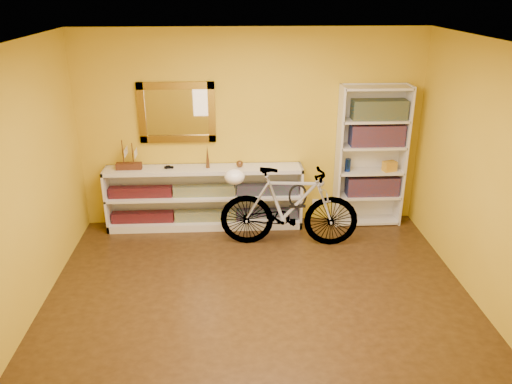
{
  "coord_description": "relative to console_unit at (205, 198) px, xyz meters",
  "views": [
    {
      "loc": [
        -0.27,
        -4.46,
        3.07
      ],
      "look_at": [
        0.0,
        0.7,
        0.95
      ],
      "focal_mm": 35.59,
      "sensor_mm": 36.0,
      "label": 1
    }
  ],
  "objects": [
    {
      "name": "ceiling",
      "position": [
        0.63,
        -1.81,
        2.18
      ],
      "size": [
        4.5,
        4.0,
        0.01
      ],
      "primitive_type": "cube",
      "color": "silver",
      "rests_on": "ground"
    },
    {
      "name": "wall_socket",
      "position": [
        1.53,
        0.17,
        -0.17
      ],
      "size": [
        0.09,
        0.02,
        0.09
      ],
      "primitive_type": "cube",
      "color": "silver",
      "rests_on": "back_wall"
    },
    {
      "name": "book_row_c",
      "position": [
        2.27,
        0.03,
        1.16
      ],
      "size": [
        0.7,
        0.22,
        0.25
      ],
      "primitive_type": "cube",
      "color": "#173F52",
      "rests_on": "bookcase"
    },
    {
      "name": "book_row_a",
      "position": [
        2.27,
        0.03,
        0.12
      ],
      "size": [
        0.7,
        0.22,
        0.26
      ],
      "primitive_type": "cube",
      "color": "maroon",
      "rests_on": "bookcase"
    },
    {
      "name": "back_wall",
      "position": [
        0.63,
        0.19,
        0.88
      ],
      "size": [
        4.5,
        0.01,
        2.6
      ],
      "primitive_type": "cube",
      "color": "gold",
      "rests_on": "ground"
    },
    {
      "name": "left_wall",
      "position": [
        -1.63,
        -1.81,
        0.88
      ],
      "size": [
        0.01,
        4.0,
        2.6
      ],
      "primitive_type": "cube",
      "color": "gold",
      "rests_on": "ground"
    },
    {
      "name": "model_ship",
      "position": [
        -0.96,
        0.0,
        0.62
      ],
      "size": [
        0.33,
        0.13,
        0.39
      ],
      "primitive_type": null,
      "rotation": [
        0.0,
        0.0,
        0.01
      ],
      "color": "#412012",
      "rests_on": "console_unit"
    },
    {
      "name": "bicycle",
      "position": [
        1.07,
        -0.57,
        0.09
      ],
      "size": [
        0.61,
        1.79,
        1.03
      ],
      "primitive_type": "imported",
      "rotation": [
        0.0,
        0.0,
        1.48
      ],
      "color": "silver",
      "rests_on": "floor"
    },
    {
      "name": "bookcase",
      "position": [
        2.22,
        0.03,
        0.52
      ],
      "size": [
        0.9,
        0.3,
        1.9
      ],
      "primitive_type": null,
      "color": "silver",
      "rests_on": "floor"
    },
    {
      "name": "gilt_mirror",
      "position": [
        -0.32,
        0.15,
        1.12
      ],
      "size": [
        0.98,
        0.06,
        0.78
      ],
      "primitive_type": "cube",
      "color": "brown",
      "rests_on": "back_wall"
    },
    {
      "name": "cd_row_lower",
      "position": [
        0.0,
        -0.02,
        -0.26
      ],
      "size": [
        2.5,
        0.13,
        0.14
      ],
      "primitive_type": "cube",
      "color": "black",
      "rests_on": "console_unit"
    },
    {
      "name": "yellow_bag",
      "position": [
        2.47,
        -0.01,
        0.41
      ],
      "size": [
        0.2,
        0.16,
        0.13
      ],
      "primitive_type": "cube",
      "rotation": [
        0.0,
        0.0,
        0.3
      ],
      "color": "gold",
      "rests_on": "bookcase"
    },
    {
      "name": "book_row_b",
      "position": [
        2.27,
        0.03,
        0.83
      ],
      "size": [
        0.7,
        0.22,
        0.28
      ],
      "primitive_type": "cube",
      "color": "maroon",
      "rests_on": "bookcase"
    },
    {
      "name": "bronze_ornament",
      "position": [
        0.06,
        0.0,
        0.58
      ],
      "size": [
        0.05,
        0.05,
        0.31
      ],
      "primitive_type": "cone",
      "color": "brown",
      "rests_on": "console_unit"
    },
    {
      "name": "floor",
      "position": [
        0.63,
        -1.81,
        -0.43
      ],
      "size": [
        4.5,
        4.0,
        0.01
      ],
      "primitive_type": "cube",
      "color": "#301E0D",
      "rests_on": "ground"
    },
    {
      "name": "cd_row_upper",
      "position": [
        0.0,
        -0.02,
        0.11
      ],
      "size": [
        2.5,
        0.13,
        0.14
      ],
      "primitive_type": "cube",
      "color": "navy",
      "rests_on": "console_unit"
    },
    {
      "name": "red_tin",
      "position": [
        2.02,
        0.06,
        1.13
      ],
      "size": [
        0.17,
        0.17,
        0.19
      ],
      "primitive_type": "cube",
      "rotation": [
        0.0,
        0.0,
        -0.17
      ],
      "color": "maroon",
      "rests_on": "bookcase"
    },
    {
      "name": "right_wall",
      "position": [
        2.88,
        -1.81,
        0.88
      ],
      "size": [
        0.01,
        4.0,
        2.6
      ],
      "primitive_type": "cube",
      "color": "gold",
      "rests_on": "ground"
    },
    {
      "name": "toy_car",
      "position": [
        -0.45,
        0.0,
        0.43
      ],
      "size": [
        0.0,
        0.0,
        0.0
      ],
      "primitive_type": "imported",
      "rotation": [
        0.0,
        0.0,
        1.68
      ],
      "color": "black",
      "rests_on": "console_unit"
    },
    {
      "name": "helmet",
      "position": [
        0.4,
        -0.51,
        0.48
      ],
      "size": [
        0.25,
        0.24,
        0.19
      ],
      "primitive_type": "ellipsoid",
      "color": "white",
      "rests_on": "bicycle"
    },
    {
      "name": "console_unit",
      "position": [
        0.0,
        0.0,
        0.0
      ],
      "size": [
        2.6,
        0.35,
        0.85
      ],
      "primitive_type": null,
      "color": "silver",
      "rests_on": "floor"
    },
    {
      "name": "u_lock",
      "position": [
        1.17,
        -0.58,
        0.25
      ],
      "size": [
        0.23,
        0.02,
        0.23
      ],
      "primitive_type": "torus",
      "rotation": [
        1.57,
        0.0,
        0.0
      ],
      "color": "black",
      "rests_on": "bicycle"
    },
    {
      "name": "decorative_orb",
      "position": [
        0.47,
        0.0,
        0.47
      ],
      "size": [
        0.09,
        0.09,
        0.09
      ],
      "primitive_type": "sphere",
      "color": "brown",
      "rests_on": "console_unit"
    },
    {
      "name": "travel_mug",
      "position": [
        1.91,
        0.01,
        0.43
      ],
      "size": [
        0.08,
        0.08,
        0.17
      ],
      "primitive_type": "cylinder",
      "color": "navy",
      "rests_on": "bookcase"
    }
  ]
}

